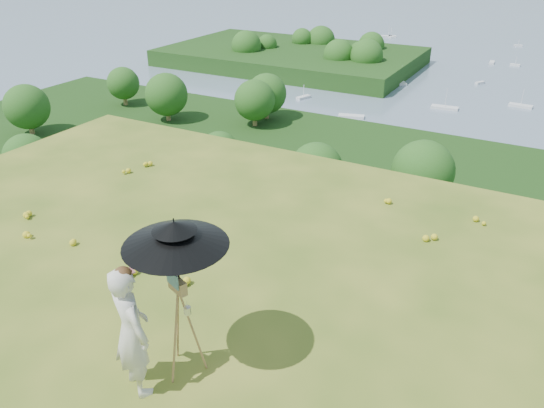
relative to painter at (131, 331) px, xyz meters
The scene contains 12 objects.
ground 2.00m from the painter, 141.93° to the left, with size 14.00×14.00×0.00m, color #41611B.
forest_slope 46.89m from the painter, 92.23° to the left, with size 140.00×56.00×22.00m, color #16320D.
shoreline_tier 84.58m from the painter, 91.06° to the left, with size 170.00×28.00×8.00m, color #6E6858.
peninsula 176.35m from the painter, 116.08° to the left, with size 90.00×60.00×12.00m, color #16320D, non-canonical shape.
slope_trees 39.47m from the painter, 92.23° to the left, with size 110.00×50.00×6.00m, color #295419, non-canonical shape.
harbor_town 81.96m from the painter, 91.06° to the left, with size 110.00×22.00×5.00m, color silver, non-canonical shape.
moored_boats 166.32m from the painter, 94.90° to the left, with size 140.00×140.00×0.70m, color silver, non-canonical shape.
wildflowers 2.12m from the painter, 136.15° to the left, with size 10.00×10.50×0.12m, color gold, non-canonical shape.
painter is the anchor object (origin of this frame).
field_easel 0.62m from the painter, 58.11° to the left, with size 0.58×0.58×1.54m, color #9C6E41, non-canonical shape.
sun_umbrella 1.07m from the painter, 58.64° to the left, with size 1.24×1.24×0.96m, color black, non-canonical shape.
painter_cap 0.83m from the painter, ahead, with size 0.21×0.26×0.10m, color #C86E70, non-canonical shape.
Camera 1 is at (5.21, -4.58, 5.07)m, focal length 35.00 mm.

